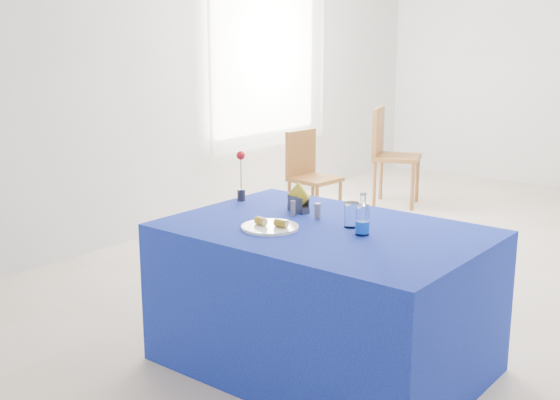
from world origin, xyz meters
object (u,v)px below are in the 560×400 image
object	(u,v)px
plate	(270,227)
chair_win_a	(309,170)
water_bottle	(363,221)
chair_win_b	(388,149)
blue_table	(324,297)

from	to	relation	value
plate	chair_win_a	world-z (taller)	chair_win_a
plate	chair_win_a	bearing A→B (deg)	122.30
water_bottle	plate	bearing A→B (deg)	-155.36
water_bottle	chair_win_a	world-z (taller)	water_bottle
chair_win_b	water_bottle	bearing A→B (deg)	-172.59
plate	blue_table	world-z (taller)	plate
blue_table	water_bottle	xyz separation A→B (m)	(0.22, 0.01, 0.45)
blue_table	water_bottle	size ratio (longest dim) A/B	7.44
blue_table	chair_win_a	xyz separation A→B (m)	(-1.77, 2.28, 0.12)
chair_win_b	chair_win_a	bearing A→B (deg)	149.70
plate	chair_win_b	distance (m)	3.84
water_bottle	chair_win_a	size ratio (longest dim) A/B	0.25
water_bottle	chair_win_b	bearing A→B (deg)	117.87
chair_win_a	chair_win_b	size ratio (longest dim) A/B	0.86
plate	chair_win_a	size ratio (longest dim) A/B	0.34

